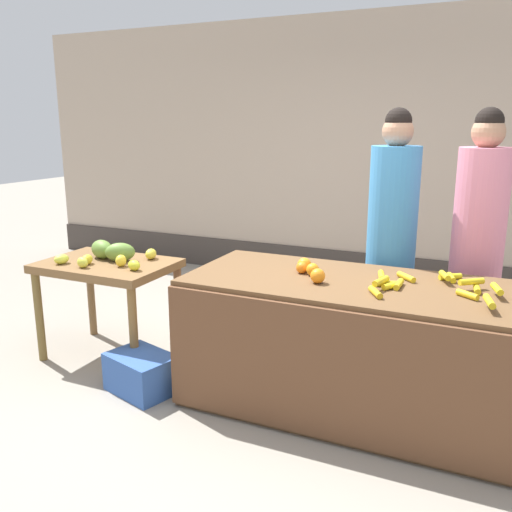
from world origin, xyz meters
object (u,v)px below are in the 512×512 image
(vendor_woman_blue_shirt, at_px, (391,242))
(produce_sack, at_px, (234,307))
(produce_crate, at_px, (142,373))
(vendor_woman_pink_shirt, at_px, (477,248))

(vendor_woman_blue_shirt, xyz_separation_m, produce_sack, (-1.22, -0.06, -0.64))
(vendor_woman_blue_shirt, distance_m, produce_sack, 1.38)
(produce_crate, bearing_deg, vendor_woman_blue_shirt, 37.58)
(vendor_woman_pink_shirt, bearing_deg, produce_sack, -176.46)
(produce_crate, bearing_deg, produce_sack, 80.12)
(vendor_woman_blue_shirt, xyz_separation_m, vendor_woman_pink_shirt, (0.56, 0.05, -0.00))
(produce_crate, height_order, produce_sack, produce_sack)
(vendor_woman_pink_shirt, height_order, produce_sack, vendor_woman_pink_shirt)
(vendor_woman_blue_shirt, bearing_deg, produce_sack, -177.40)
(vendor_woman_pink_shirt, xyz_separation_m, produce_crate, (-1.95, -1.13, -0.81))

